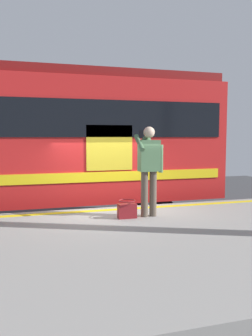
% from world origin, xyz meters
% --- Properties ---
extents(ground_plane, '(25.03, 25.03, 0.00)m').
position_xyz_m(ground_plane, '(0.00, 0.00, 0.00)').
color(ground_plane, '#3D3D3F').
extents(platform, '(12.08, 4.99, 1.07)m').
position_xyz_m(platform, '(0.00, 2.49, 0.53)').
color(platform, gray).
rests_on(platform, ground).
extents(safety_line, '(11.83, 0.16, 0.01)m').
position_xyz_m(safety_line, '(0.00, 0.30, 1.07)').
color(safety_line, yellow).
rests_on(safety_line, platform).
extents(track_rail_near, '(15.70, 0.08, 0.16)m').
position_xyz_m(track_rail_near, '(0.00, -1.63, 0.08)').
color(track_rail_near, slate).
rests_on(track_rail_near, ground).
extents(track_rail_far, '(15.70, 0.08, 0.16)m').
position_xyz_m(track_rail_far, '(0.00, -3.06, 0.08)').
color(track_rail_far, slate).
rests_on(track_rail_far, ground).
extents(train_carriage, '(10.05, 3.08, 4.18)m').
position_xyz_m(train_carriage, '(1.61, -2.34, 2.63)').
color(train_carriage, red).
rests_on(train_carriage, ground).
extents(passenger, '(0.57, 0.55, 1.77)m').
position_xyz_m(passenger, '(-0.48, 1.07, 2.11)').
color(passenger, brown).
rests_on(passenger, platform).
extents(handbag, '(0.36, 0.33, 0.35)m').
position_xyz_m(handbag, '(-0.02, 1.12, 1.23)').
color(handbag, maroon).
rests_on(handbag, platform).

